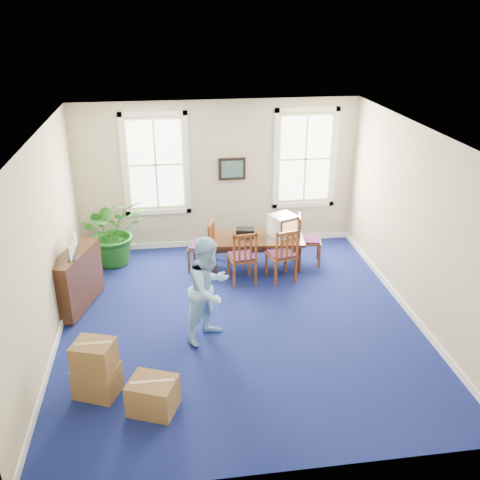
{
  "coord_description": "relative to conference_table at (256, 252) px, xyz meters",
  "views": [
    {
      "loc": [
        -1.08,
        -7.71,
        4.98
      ],
      "look_at": [
        0.1,
        0.6,
        1.25
      ],
      "focal_mm": 40.0,
      "sensor_mm": 36.0,
      "label": 1
    }
  ],
  "objects": [
    {
      "name": "chair_near_right",
      "position": [
        0.39,
        -0.65,
        0.23
      ],
      "size": [
        0.6,
        0.6,
        1.1
      ],
      "primitive_type": null,
      "rotation": [
        0.0,
        0.0,
        3.38
      ],
      "color": "brown",
      "rests_on": "ground"
    },
    {
      "name": "chair_end_left",
      "position": [
        -1.12,
        0.0,
        0.2
      ],
      "size": [
        0.6,
        0.6,
        1.05
      ],
      "primitive_type": null,
      "rotation": [
        0.0,
        0.0,
        -1.91
      ],
      "color": "brown",
      "rests_on": "ground"
    },
    {
      "name": "equipment_bag",
      "position": [
        -0.22,
        0.04,
        0.41
      ],
      "size": [
        0.4,
        0.29,
        0.18
      ],
      "primitive_type": "cube",
      "rotation": [
        0.0,
        0.0,
        -0.17
      ],
      "color": "black",
      "rests_on": "conference_table"
    },
    {
      "name": "brochure_rack",
      "position": [
        -3.36,
        -1.16,
        0.86
      ],
      "size": [
        0.13,
        0.67,
        0.29
      ],
      "primitive_type": null,
      "rotation": [
        0.0,
        0.0,
        -0.02
      ],
      "color": "#99999E",
      "rests_on": "credenza"
    },
    {
      "name": "cardboard_boxes",
      "position": [
        -2.61,
        -3.48,
        0.11
      ],
      "size": [
        1.99,
        1.99,
        0.87
      ],
      "primitive_type": null,
      "rotation": [
        0.0,
        0.0,
        -0.38
      ],
      "color": "olive",
      "rests_on": "ground"
    },
    {
      "name": "floor",
      "position": [
        -0.63,
        -2.04,
        -0.32
      ],
      "size": [
        6.5,
        6.5,
        0.0
      ],
      "primitive_type": "plane",
      "color": "navy",
      "rests_on": "ground"
    },
    {
      "name": "chair_end_right",
      "position": [
        1.12,
        0.0,
        0.2
      ],
      "size": [
        0.55,
        0.55,
        1.04
      ],
      "primitive_type": null,
      "rotation": [
        0.0,
        0.0,
        1.37
      ],
      "color": "brown",
      "rests_on": "ground"
    },
    {
      "name": "chair_near_left",
      "position": [
        -0.39,
        -0.65,
        0.23
      ],
      "size": [
        0.55,
        0.55,
        1.1
      ],
      "primitive_type": null,
      "rotation": [
        0.0,
        0.0,
        3.27
      ],
      "color": "brown",
      "rests_on": "ground"
    },
    {
      "name": "potted_plant",
      "position": [
        -2.86,
        0.56,
        0.4
      ],
      "size": [
        1.58,
        1.48,
        1.44
      ],
      "primitive_type": "imported",
      "rotation": [
        0.0,
        0.0,
        0.32
      ],
      "color": "#175413",
      "rests_on": "ground"
    },
    {
      "name": "window_right",
      "position": [
        1.27,
        1.19,
        1.58
      ],
      "size": [
        1.4,
        0.12,
        2.2
      ],
      "primitive_type": null,
      "color": "white",
      "rests_on": "ground"
    },
    {
      "name": "conference_table",
      "position": [
        0.0,
        0.0,
        0.0
      ],
      "size": [
        1.97,
        1.04,
        0.65
      ],
      "primitive_type": null,
      "rotation": [
        0.0,
        0.0,
        -0.1
      ],
      "color": "#3E2212",
      "rests_on": "ground"
    },
    {
      "name": "man",
      "position": [
        -1.16,
        -2.43,
        0.55
      ],
      "size": [
        1.07,
        1.07,
        1.75
      ],
      "primitive_type": "imported",
      "rotation": [
        0.0,
        0.0,
        0.79
      ],
      "color": "#8ECBF9",
      "rests_on": "ground"
    },
    {
      "name": "baseboard_back",
      "position": [
        -0.63,
        1.18,
        -0.26
      ],
      "size": [
        6.0,
        0.04,
        0.12
      ],
      "primitive_type": "cube",
      "color": "white",
      "rests_on": "ground"
    },
    {
      "name": "baseboard_right",
      "position": [
        2.34,
        -2.04,
        -0.26
      ],
      "size": [
        0.04,
        6.5,
        0.12
      ],
      "primitive_type": "cube",
      "color": "white",
      "rests_on": "ground"
    },
    {
      "name": "wall_left",
      "position": [
        -3.63,
        -2.04,
        1.28
      ],
      "size": [
        0.0,
        6.5,
        6.5
      ],
      "primitive_type": "plane",
      "rotation": [
        1.57,
        0.0,
        1.57
      ],
      "color": "#BDB08D",
      "rests_on": "ground"
    },
    {
      "name": "wall_picture",
      "position": [
        -0.33,
        1.16,
        1.43
      ],
      "size": [
        0.58,
        0.06,
        0.48
      ],
      "primitive_type": null,
      "color": "black",
      "rests_on": "ground"
    },
    {
      "name": "ceiling",
      "position": [
        -0.63,
        -2.04,
        2.88
      ],
      "size": [
        6.5,
        6.5,
        0.0
      ],
      "primitive_type": "plane",
      "rotation": [
        3.14,
        0.0,
        0.0
      ],
      "color": "white",
      "rests_on": "ground"
    },
    {
      "name": "credenza",
      "position": [
        -3.38,
        -1.16,
        0.19
      ],
      "size": [
        0.76,
        1.36,
        1.03
      ],
      "primitive_type": "cube",
      "rotation": [
        0.0,
        0.0,
        -0.31
      ],
      "color": "#3E2212",
      "rests_on": "ground"
    },
    {
      "name": "baseboard_left",
      "position": [
        -3.6,
        -2.04,
        -0.26
      ],
      "size": [
        0.04,
        6.5,
        0.12
      ],
      "primitive_type": "cube",
      "color": "white",
      "rests_on": "ground"
    },
    {
      "name": "window_left",
      "position": [
        -1.93,
        1.19,
        1.58
      ],
      "size": [
        1.4,
        0.12,
        2.2
      ],
      "primitive_type": null,
      "color": "white",
      "rests_on": "ground"
    },
    {
      "name": "crt_tv",
      "position": [
        0.56,
        0.04,
        0.54
      ],
      "size": [
        0.64,
        0.66,
        0.43
      ],
      "primitive_type": null,
      "rotation": [
        0.0,
        0.0,
        0.41
      ],
      "color": "#B7B7BC",
      "rests_on": "conference_table"
    },
    {
      "name": "wall_right",
      "position": [
        2.37,
        -2.04,
        1.28
      ],
      "size": [
        0.0,
        6.5,
        6.5
      ],
      "primitive_type": "plane",
      "rotation": [
        1.57,
        0.0,
        -1.57
      ],
      "color": "#BDB08D",
      "rests_on": "ground"
    },
    {
      "name": "game_console",
      "position": [
        0.82,
        0.0,
        0.35
      ],
      "size": [
        0.19,
        0.22,
        0.05
      ],
      "primitive_type": "cube",
      "rotation": [
        0.0,
        0.0,
        0.27
      ],
      "color": "white",
      "rests_on": "conference_table"
    },
    {
      "name": "wall_back",
      "position": [
        -0.63,
        1.21,
        1.28
      ],
      "size": [
        6.5,
        0.0,
        6.5
      ],
      "primitive_type": "plane",
      "rotation": [
        1.57,
        0.0,
        0.0
      ],
      "color": "#BDB08D",
      "rests_on": "ground"
    },
    {
      "name": "wall_front",
      "position": [
        -0.63,
        -5.29,
        1.28
      ],
      "size": [
        6.5,
        0.0,
        6.5
      ],
      "primitive_type": "plane",
      "rotation": [
        -1.57,
        0.0,
        0.0
      ],
      "color": "#BDB08D",
      "rests_on": "ground"
    }
  ]
}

